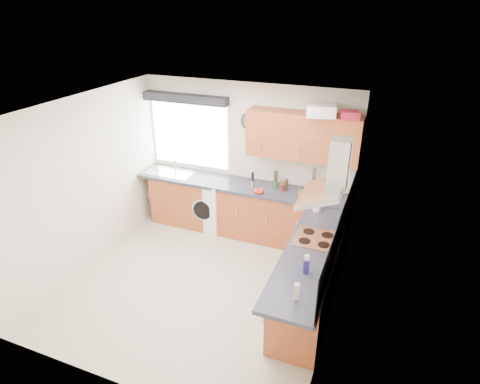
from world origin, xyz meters
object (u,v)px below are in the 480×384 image
at_px(upper_cabinets, 303,136).
at_px(washing_machine, 210,203).
at_px(oven, 313,270).
at_px(extractor_hood, 331,178).

height_order(upper_cabinets, washing_machine, upper_cabinets).
bearing_deg(oven, washing_machine, 149.50).
bearing_deg(washing_machine, oven, -21.84).
bearing_deg(oven, extractor_hood, -0.00).
distance_m(oven, upper_cabinets, 1.99).
relative_size(extractor_hood, washing_machine, 0.87).
height_order(extractor_hood, washing_machine, extractor_hood).
xyz_separation_m(upper_cabinets, washing_machine, (-1.52, -0.10, -1.35)).
relative_size(oven, washing_machine, 0.95).
bearing_deg(upper_cabinets, extractor_hood, -63.87).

